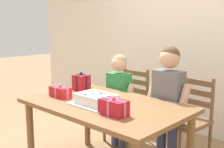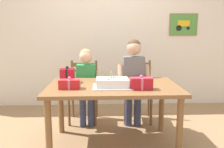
# 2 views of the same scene
# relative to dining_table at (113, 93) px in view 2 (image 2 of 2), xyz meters

# --- Properties ---
(ground_plane) EXTENTS (20.00, 20.00, 0.00)m
(ground_plane) POSITION_rel_dining_table_xyz_m (0.00, 0.00, -0.65)
(ground_plane) COLOR #997551
(back_wall) EXTENTS (6.40, 0.11, 2.60)m
(back_wall) POSITION_rel_dining_table_xyz_m (0.00, 1.67, 0.65)
(back_wall) COLOR silver
(back_wall) RESTS_ON ground
(dining_table) EXTENTS (1.54, 0.94, 0.74)m
(dining_table) POSITION_rel_dining_table_xyz_m (0.00, 0.00, 0.00)
(dining_table) COLOR brown
(dining_table) RESTS_ON ground
(birthday_cake) EXTENTS (0.44, 0.34, 0.19)m
(birthday_cake) POSITION_rel_dining_table_xyz_m (-0.01, -0.10, 0.14)
(birthday_cake) COLOR silver
(birthday_cake) RESTS_ON dining_table
(gift_box_red_large) EXTENTS (0.17, 0.14, 0.21)m
(gift_box_red_large) POSITION_rel_dining_table_xyz_m (-0.56, 0.20, 0.18)
(gift_box_red_large) COLOR red
(gift_box_red_large) RESTS_ON dining_table
(gift_box_beside_cake) EXTENTS (0.24, 0.13, 0.14)m
(gift_box_beside_cake) POSITION_rel_dining_table_xyz_m (-0.49, -0.14, 0.14)
(gift_box_beside_cake) COLOR red
(gift_box_beside_cake) RESTS_ON dining_table
(gift_box_corner_small) EXTENTS (0.25, 0.14, 0.16)m
(gift_box_corner_small) POSITION_rel_dining_table_xyz_m (0.30, -0.20, 0.16)
(gift_box_corner_small) COLOR red
(gift_box_corner_small) RESTS_ON dining_table
(chair_left) EXTENTS (0.43, 0.43, 0.92)m
(chair_left) POSITION_rel_dining_table_xyz_m (-0.41, 0.84, -0.18)
(chair_left) COLOR brown
(chair_left) RESTS_ON ground
(chair_right) EXTENTS (0.46, 0.46, 0.92)m
(chair_right) POSITION_rel_dining_table_xyz_m (0.42, 0.84, -0.18)
(chair_right) COLOR brown
(chair_right) RESTS_ON ground
(child_older) EXTENTS (0.45, 0.26, 1.26)m
(child_older) POSITION_rel_dining_table_xyz_m (0.32, 0.59, 0.12)
(child_older) COLOR #38426B
(child_older) RESTS_ON ground
(child_younger) EXTENTS (0.40, 0.23, 1.13)m
(child_younger) POSITION_rel_dining_table_xyz_m (-0.35, 0.59, 0.03)
(child_younger) COLOR #38426B
(child_younger) RESTS_ON ground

